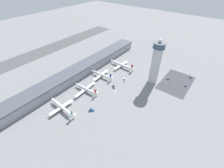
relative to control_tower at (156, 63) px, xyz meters
name	(u,v)px	position (x,y,z in m)	size (l,w,h in m)	color
ground_plane	(115,92)	(-53.56, 29.66, -32.84)	(1000.00, 1000.00, 0.00)	gray
terminal_building	(80,70)	(-53.56, 99.66, -25.43)	(268.18, 25.00, 14.62)	#9399A3
runway_strip	(39,53)	(-53.56, 222.65, -32.84)	(402.27, 44.00, 0.01)	#515154
control_tower	(156,63)	(0.00, 0.00, 0.00)	(16.71, 16.71, 66.89)	#BCBCC1
parking_lot_surface	(176,83)	(19.90, -29.80, -32.83)	(64.00, 40.00, 0.01)	#424247
airplane_gate_alpha	(62,107)	(-119.59, 60.00, -28.44)	(32.22, 42.80, 12.19)	white
airplane_gate_bravo	(86,89)	(-77.54, 62.41, -28.89)	(39.22, 37.56, 11.83)	silver
airplane_gate_charlie	(102,75)	(-38.56, 67.65, -28.37)	(34.47, 36.97, 12.53)	white
airplane_gate_delta	(121,65)	(5.10, 60.52, -28.72)	(34.96, 46.01, 13.51)	white
service_truck_catering	(124,80)	(-23.75, 34.55, -31.82)	(8.11, 6.63, 2.94)	black
service_truck_fuel	(58,109)	(-123.31, 64.70, -31.74)	(6.29, 5.28, 3.16)	black
service_truck_baggage	(91,110)	(-98.78, 31.30, -31.78)	(5.89, 6.37, 3.03)	black
service_truck_water	(114,87)	(-46.78, 37.54, -31.96)	(6.72, 6.61, 2.56)	black
car_silver_sedan	(191,78)	(45.83, -43.24, -32.29)	(1.81, 4.81, 1.41)	black
car_yellow_taxi	(168,79)	(20.06, -16.96, -32.25)	(1.95, 4.52, 1.51)	black
car_white_wagon	(164,83)	(7.06, -16.19, -32.27)	(1.89, 4.37, 1.48)	black
car_red_hatchback	(185,86)	(19.78, -43.24, -32.23)	(1.87, 4.04, 1.56)	black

